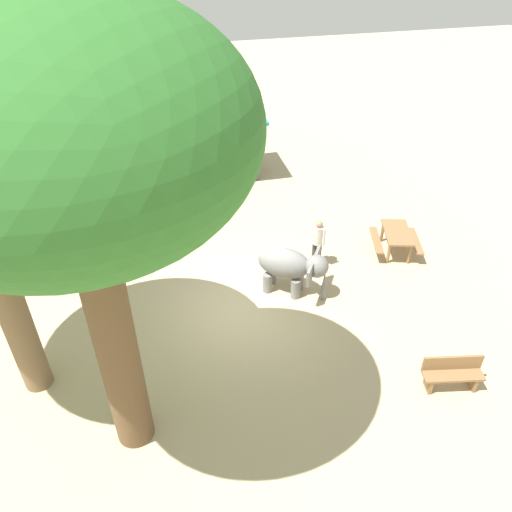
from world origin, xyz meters
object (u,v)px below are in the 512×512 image
elephant (291,266)px  shade_tree_secondary (68,141)px  market_stall_white (166,154)px  market_stall_teal (231,147)px  person_handler (318,240)px  wooden_bench (452,372)px  picnic_table_near (397,237)px

elephant → shade_tree_secondary: size_ratio=0.22×
market_stall_white → market_stall_teal: 2.60m
person_handler → wooden_bench: 5.48m
wooden_bench → market_stall_white: 13.22m
person_handler → shade_tree_secondary: 9.46m
picnic_table_near → market_stall_teal: 7.85m
shade_tree_secondary → picnic_table_near: 11.52m
elephant → market_stall_white: size_ratio=0.78×
picnic_table_near → market_stall_white: 9.46m
wooden_bench → market_stall_teal: market_stall_teal is taller
shade_tree_secondary → market_stall_white: shade_tree_secondary is taller
shade_tree_secondary → market_stall_teal: (4.40, 11.62, -5.58)m
person_handler → market_stall_white: bearing=-95.0°
wooden_bench → picnic_table_near: wooden_bench is taller
picnic_table_near → market_stall_teal: size_ratio=0.73×
elephant → person_handler: 1.55m
person_handler → picnic_table_near: size_ratio=0.88×
shade_tree_secondary → market_stall_teal: size_ratio=3.49×
wooden_bench → shade_tree_secondary: bearing=7.1°
market_stall_teal → shade_tree_secondary: bearing=-110.7°
market_stall_white → elephant: bearing=-70.3°
elephant → shade_tree_secondary: (-4.60, -3.79, 5.80)m
wooden_bench → picnic_table_near: 5.45m
elephant → market_stall_white: (-2.80, 7.83, 0.22)m
market_stall_white → shade_tree_secondary: bearing=-98.8°
picnic_table_near → market_stall_teal: market_stall_teal is taller
market_stall_white → market_stall_teal: bearing=0.0°
wooden_bench → market_stall_white: (-5.45, 12.03, 0.67)m
shade_tree_secondary → wooden_bench: 9.58m
picnic_table_near → market_stall_teal: (-4.03, 6.71, 0.55)m
person_handler → market_stall_white: market_stall_white is taller
shade_tree_secondary → wooden_bench: size_ratio=6.07×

